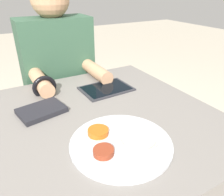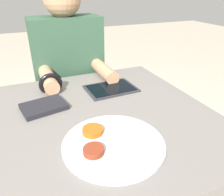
# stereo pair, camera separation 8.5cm
# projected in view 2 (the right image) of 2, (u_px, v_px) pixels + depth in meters

# --- Properties ---
(dining_table) EXTENTS (1.19, 0.89, 0.70)m
(dining_table) POSITION_uv_depth(u_px,v_px,m) (68.00, 190.00, 0.96)
(dining_table) COLOR slate
(dining_table) RESTS_ON ground_plane
(thali_tray) EXTENTS (0.33, 0.33, 0.03)m
(thali_tray) POSITION_uv_depth(u_px,v_px,m) (113.00, 143.00, 0.69)
(thali_tray) COLOR #B7BABF
(thali_tray) RESTS_ON dining_table
(red_notebook) EXTENTS (0.19, 0.16, 0.02)m
(red_notebook) POSITION_uv_depth(u_px,v_px,m) (44.00, 107.00, 0.89)
(red_notebook) COLOR silver
(red_notebook) RESTS_ON dining_table
(tablet_device) EXTENTS (0.24, 0.18, 0.01)m
(tablet_device) POSITION_uv_depth(u_px,v_px,m) (111.00, 88.00, 1.06)
(tablet_device) COLOR #28282D
(tablet_device) RESTS_ON dining_table
(person_diner) EXTENTS (0.40, 0.46, 1.19)m
(person_diner) POSITION_uv_depth(u_px,v_px,m) (71.00, 89.00, 1.40)
(person_diner) COLOR black
(person_diner) RESTS_ON ground_plane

